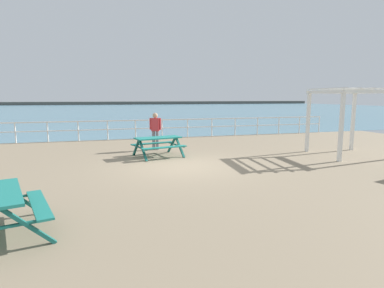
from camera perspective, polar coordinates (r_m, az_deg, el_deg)
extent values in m
cube|color=gray|center=(11.00, -1.73, -4.48)|extent=(30.00, 24.00, 0.20)
cube|color=teal|center=(63.24, -13.75, 6.05)|extent=(142.00, 90.00, 0.01)
cube|color=#4C4C47|center=(106.20, -14.76, 6.88)|extent=(142.00, 6.00, 1.80)
cube|color=white|center=(18.38, -7.77, 4.28)|extent=(23.00, 0.06, 0.06)
cube|color=white|center=(18.42, -7.74, 2.81)|extent=(23.00, 0.05, 0.05)
cylinder|color=white|center=(18.72, -29.13, 1.75)|extent=(0.07, 0.07, 1.05)
cylinder|color=white|center=(18.43, -24.49, 1.97)|extent=(0.07, 0.07, 1.05)
cylinder|color=white|center=(18.27, -19.73, 2.18)|extent=(0.07, 0.07, 1.05)
cylinder|color=white|center=(18.23, -14.91, 2.38)|extent=(0.07, 0.07, 1.05)
cylinder|color=white|center=(18.33, -10.11, 2.56)|extent=(0.07, 0.07, 1.05)
cylinder|color=white|center=(18.55, -5.40, 2.73)|extent=(0.07, 0.07, 1.05)
cylinder|color=white|center=(18.89, -0.82, 2.87)|extent=(0.07, 0.07, 1.05)
cylinder|color=white|center=(19.35, 3.57, 2.98)|extent=(0.07, 0.07, 1.05)
cylinder|color=white|center=(19.92, 7.74, 3.08)|extent=(0.07, 0.07, 1.05)
cylinder|color=white|center=(20.58, 11.65, 3.15)|extent=(0.07, 0.07, 1.05)
cylinder|color=white|center=(21.34, 15.31, 3.21)|extent=(0.07, 0.07, 1.05)
cylinder|color=white|center=(22.17, 18.70, 3.25)|extent=(0.07, 0.07, 1.05)
cylinder|color=white|center=(23.08, 21.84, 3.27)|extent=(0.07, 0.07, 1.05)
cube|color=#1E7A70|center=(6.43, -25.77, -9.68)|extent=(0.74, 1.80, 0.04)
cube|color=#165B54|center=(7.18, -28.39, -8.63)|extent=(0.78, 0.29, 0.79)
cube|color=#165B54|center=(5.70, -27.34, -12.89)|extent=(0.78, 0.29, 0.79)
cube|color=#165B54|center=(5.68, -31.23, -12.78)|extent=(1.46, 0.47, 0.04)
cube|color=#1E7A70|center=(12.69, -6.11, 1.11)|extent=(1.91, 1.08, 0.05)
cube|color=#1E7A70|center=(13.30, -7.13, 0.12)|extent=(1.81, 0.65, 0.04)
cube|color=#1E7A70|center=(12.17, -4.95, -0.61)|extent=(1.81, 0.65, 0.04)
cube|color=#165B54|center=(13.40, -3.63, -0.09)|extent=(0.25, 0.79, 0.79)
cube|color=#165B54|center=(12.73, -2.19, -0.53)|extent=(0.25, 0.79, 0.79)
cube|color=#165B54|center=(13.06, -2.93, -0.11)|extent=(0.39, 1.48, 0.04)
cube|color=#165B54|center=(12.82, -9.95, -0.59)|extent=(0.25, 0.79, 0.79)
cube|color=#165B54|center=(12.12, -8.79, -1.08)|extent=(0.25, 0.79, 0.79)
cube|color=#165B54|center=(12.46, -9.39, -0.62)|extent=(0.39, 1.48, 0.04)
cylinder|color=slate|center=(14.42, -6.90, 0.67)|extent=(0.14, 0.14, 0.85)
cylinder|color=slate|center=(14.37, -6.20, 0.66)|extent=(0.14, 0.14, 0.85)
cube|color=red|center=(14.31, -6.60, 3.50)|extent=(0.40, 0.34, 0.58)
cylinder|color=red|center=(14.37, -7.45, 3.62)|extent=(0.09, 0.09, 0.52)
cylinder|color=red|center=(14.26, -5.74, 3.61)|extent=(0.09, 0.09, 0.52)
sphere|color=tan|center=(14.29, -6.62, 5.12)|extent=(0.23, 0.23, 0.23)
cube|color=white|center=(15.86, 26.91, 3.52)|extent=(0.12, 0.12, 2.50)
cube|color=white|center=(14.60, 20.09, 3.57)|extent=(0.12, 0.12, 2.50)
cube|color=white|center=(12.78, 25.21, 2.66)|extent=(0.12, 0.12, 2.50)
cube|color=white|center=(14.97, 29.86, 8.11)|extent=(0.32, 2.44, 0.12)
cube|color=white|center=(13.63, 22.79, 8.64)|extent=(0.32, 2.44, 0.12)
cube|color=white|center=(15.16, 23.94, 8.48)|extent=(2.44, 0.32, 0.12)
cube|color=white|center=(13.42, 29.38, 8.23)|extent=(2.44, 0.32, 0.12)
cube|color=white|center=(13.64, 22.82, 9.14)|extent=(0.29, 2.56, 0.04)
cube|color=white|center=(13.95, 24.72, 9.00)|extent=(0.29, 2.56, 0.04)
cube|color=white|center=(14.28, 26.53, 8.86)|extent=(0.29, 2.56, 0.04)
cube|color=white|center=(14.62, 28.25, 8.71)|extent=(0.29, 2.56, 0.04)
cube|color=white|center=(14.97, 29.89, 8.56)|extent=(0.29, 2.56, 0.04)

